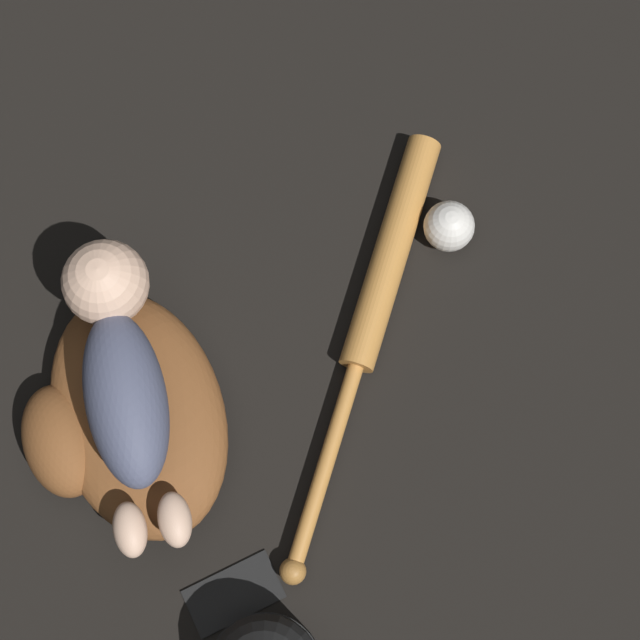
{
  "coord_description": "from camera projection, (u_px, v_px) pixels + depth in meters",
  "views": [
    {
      "loc": [
        -0.33,
        -0.09,
        1.36
      ],
      "look_at": [
        -0.01,
        -0.26,
        0.07
      ],
      "focal_mm": 60.0,
      "sensor_mm": 36.0,
      "label": 1
    }
  ],
  "objects": [
    {
      "name": "baseball_bat",
      "position": [
        379.0,
        292.0,
        1.4
      ],
      "size": [
        0.44,
        0.47,
        0.05
      ],
      "color": "#C6843D",
      "rests_on": "ground"
    },
    {
      "name": "baby_figure",
      "position": [
        121.0,
        366.0,
        1.26
      ],
      "size": [
        0.38,
        0.19,
        0.11
      ],
      "color": "#4C516B",
      "rests_on": "baseball_glove"
    },
    {
      "name": "baseball_glove",
      "position": [
        127.0,
        419.0,
        1.34
      ],
      "size": [
        0.36,
        0.29,
        0.09
      ],
      "color": "brown",
      "rests_on": "ground"
    },
    {
      "name": "baseball",
      "position": [
        449.0,
        226.0,
        1.41
      ],
      "size": [
        0.07,
        0.07,
        0.07
      ],
      "color": "white",
      "rests_on": "ground"
    },
    {
      "name": "ground_plane",
      "position": [
        138.0,
        422.0,
        1.38
      ],
      "size": [
        6.0,
        6.0,
        0.0
      ],
      "primitive_type": "plane",
      "color": "black"
    }
  ]
}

